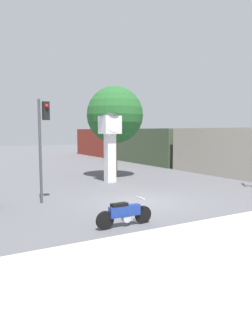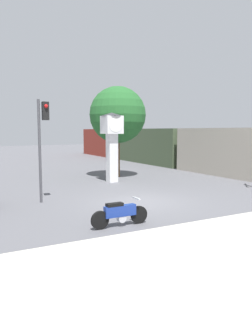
# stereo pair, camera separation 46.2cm
# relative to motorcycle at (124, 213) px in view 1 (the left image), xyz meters

# --- Properties ---
(ground_plane) EXTENTS (120.00, 120.00, 0.00)m
(ground_plane) POSITION_rel_motorcycle_xyz_m (2.58, 2.92, -0.45)
(ground_plane) COLOR #56565B
(motorcycle) EXTENTS (2.10, 0.45, 0.93)m
(motorcycle) POSITION_rel_motorcycle_xyz_m (0.00, 0.00, 0.00)
(motorcycle) COLOR black
(motorcycle) RESTS_ON ground_plane
(clock_tower) EXTENTS (1.32, 1.32, 4.32)m
(clock_tower) POSITION_rel_motorcycle_xyz_m (3.97, 8.77, 2.44)
(clock_tower) COLOR white
(clock_tower) RESTS_ON ground_plane
(freight_train) EXTENTS (2.80, 31.42, 3.40)m
(freight_train) POSITION_rel_motorcycle_xyz_m (12.98, 17.80, 1.25)
(freight_train) COLOR #ADA393
(freight_train) RESTS_ON ground_plane
(traffic_light) EXTENTS (0.50, 0.35, 4.58)m
(traffic_light) POSITION_rel_motorcycle_xyz_m (-1.28, 4.98, 2.69)
(traffic_light) COLOR #47474C
(traffic_light) RESTS_ON ground_plane
(street_tree) EXTENTS (3.86, 3.86, 6.21)m
(street_tree) POSITION_rel_motorcycle_xyz_m (5.32, 10.64, 3.83)
(street_tree) COLOR brown
(street_tree) RESTS_ON ground_plane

